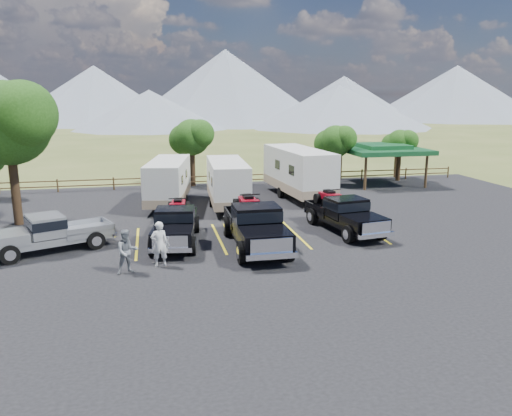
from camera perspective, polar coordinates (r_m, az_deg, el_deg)
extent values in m
plane|color=#485624|center=(21.78, 2.41, -6.16)|extent=(320.00, 320.00, 0.00)
cube|color=black|center=(24.55, 0.68, -3.88)|extent=(44.00, 34.00, 0.04)
cube|color=yellow|center=(24.97, -13.43, -3.90)|extent=(0.12, 5.50, 0.01)
cube|color=yellow|center=(25.15, -4.28, -3.45)|extent=(0.12, 5.50, 0.01)
cube|color=yellow|center=(25.96, 4.52, -2.94)|extent=(0.12, 5.50, 0.01)
cube|color=yellow|center=(27.33, 12.60, -2.40)|extent=(0.12, 5.50, 0.01)
cylinder|color=black|center=(30.26, -25.84, 2.34)|extent=(0.48, 0.48, 4.48)
sphere|color=#1E4411|center=(29.90, -26.48, 8.68)|extent=(4.48, 4.48, 4.48)
sphere|color=#1E4411|center=(28.88, -25.09, 9.67)|extent=(3.52, 3.52, 3.52)
cylinder|color=black|center=(39.96, 8.97, 4.52)|extent=(0.39, 0.39, 2.80)
sphere|color=#1E4411|center=(39.71, 9.08, 7.52)|extent=(2.52, 2.52, 2.52)
sphere|color=#1E4411|center=(39.47, 10.06, 7.85)|extent=(1.98, 1.98, 1.98)
sphere|color=#1E4411|center=(39.92, 8.18, 7.32)|extent=(2.16, 2.16, 2.16)
cylinder|color=black|center=(43.35, 15.95, 4.64)|extent=(0.38, 0.38, 2.52)
sphere|color=#1E4411|center=(43.13, 16.11, 7.13)|extent=(2.24, 2.24, 2.24)
sphere|color=#1E4411|center=(42.99, 16.95, 7.38)|extent=(1.76, 1.76, 1.76)
sphere|color=#1E4411|center=(43.25, 15.35, 6.97)|extent=(1.92, 1.92, 1.92)
cylinder|color=black|center=(39.46, -7.25, 4.68)|extent=(0.41, 0.41, 3.08)
sphere|color=#1E4411|center=(39.20, -7.35, 8.02)|extent=(2.80, 2.80, 2.80)
sphere|color=#1E4411|center=(38.73, -6.41, 8.43)|extent=(2.20, 2.20, 2.20)
sphere|color=#1E4411|center=(39.61, -8.21, 7.75)|extent=(2.40, 2.40, 2.40)
cylinder|color=brown|center=(39.60, -21.73, 2.37)|extent=(0.12, 0.12, 1.00)
cylinder|color=brown|center=(39.11, -15.95, 2.67)|extent=(0.12, 0.12, 1.00)
cylinder|color=brown|center=(39.02, -10.08, 2.94)|extent=(0.12, 0.12, 1.00)
cylinder|color=brown|center=(39.34, -4.24, 3.19)|extent=(0.12, 0.12, 1.00)
cylinder|color=brown|center=(40.06, 1.45, 3.39)|extent=(0.12, 0.12, 1.00)
cylinder|color=brown|center=(41.15, 6.88, 3.56)|extent=(0.12, 0.12, 1.00)
cylinder|color=brown|center=(42.60, 12.00, 3.69)|extent=(0.12, 0.12, 1.00)
cylinder|color=brown|center=(44.36, 16.74, 3.78)|extent=(0.12, 0.12, 1.00)
cylinder|color=brown|center=(46.40, 21.10, 3.84)|extent=(0.12, 0.12, 1.00)
cube|color=brown|center=(39.66, -1.37, 3.22)|extent=(36.00, 0.06, 0.08)
cube|color=brown|center=(39.59, -1.38, 3.79)|extent=(36.00, 0.06, 0.08)
cylinder|color=brown|center=(38.26, 12.39, 3.86)|extent=(0.20, 0.20, 2.60)
cylinder|color=brown|center=(42.82, 9.67, 4.91)|extent=(0.20, 0.20, 2.60)
cylinder|color=brown|center=(40.56, 18.87, 3.97)|extent=(0.20, 0.20, 2.60)
cylinder|color=brown|center=(44.89, 15.64, 4.98)|extent=(0.20, 0.20, 2.60)
cube|color=#175229|center=(41.38, 14.26, 6.45)|extent=(6.20, 6.20, 0.35)
cube|color=#175229|center=(41.35, 14.28, 6.87)|extent=(3.50, 3.50, 0.35)
cone|color=gray|center=(132.57, -17.89, 12.24)|extent=(44.00, 44.00, 14.00)
cone|color=gray|center=(129.38, -3.50, 13.70)|extent=(52.00, 52.00, 18.00)
cone|color=gray|center=(144.10, 9.97, 12.26)|extent=(40.00, 40.00, 12.00)
cone|color=gray|center=(155.34, 21.84, 12.13)|extent=(50.00, 50.00, 15.00)
cone|color=gray|center=(106.98, -12.05, 10.95)|extent=(32.00, 32.00, 8.00)
cone|color=gray|center=(111.45, 9.39, 11.38)|extent=(40.00, 40.00, 9.00)
cube|color=black|center=(24.43, -9.14, -2.62)|extent=(2.48, 5.62, 0.34)
cube|color=black|center=(22.59, -9.57, -2.99)|extent=(2.05, 1.95, 0.48)
cube|color=black|center=(24.15, -9.22, -1.12)|extent=(1.98, 1.72, 0.95)
cube|color=black|center=(24.12, -9.23, -0.79)|extent=(2.02, 1.78, 0.43)
cube|color=black|center=(26.02, -8.84, -1.05)|extent=(2.13, 2.52, 0.52)
cube|color=white|center=(21.67, -9.80, -3.81)|extent=(1.52, 0.29, 0.52)
cube|color=white|center=(21.72, -9.78, -4.77)|extent=(1.87, 0.43, 0.21)
cube|color=white|center=(27.21, -8.62, -1.13)|extent=(1.87, 0.41, 0.21)
cylinder|color=black|center=(22.79, -11.78, -4.32)|extent=(0.40, 0.89, 0.86)
cylinder|color=black|center=(22.61, -7.27, -4.28)|extent=(0.40, 0.89, 0.86)
cylinder|color=black|center=(26.39, -10.71, -1.91)|extent=(0.40, 0.89, 0.86)
cylinder|color=black|center=(26.23, -6.82, -1.86)|extent=(0.40, 0.89, 0.86)
cube|color=maroon|center=(25.88, -8.89, 0.33)|extent=(0.83, 1.32, 0.33)
cube|color=black|center=(25.83, -8.90, 0.84)|extent=(0.48, 0.76, 0.17)
cube|color=maroon|center=(25.35, -8.99, 0.28)|extent=(0.80, 0.44, 0.21)
cylinder|color=black|center=(25.37, -9.00, 1.06)|extent=(0.86, 0.17, 0.06)
cylinder|color=black|center=(25.45, -9.93, -0.36)|extent=(0.32, 0.56, 0.53)
cylinder|color=black|center=(25.38, -8.00, -0.33)|extent=(0.32, 0.56, 0.53)
cylinder|color=black|center=(26.47, -9.70, 0.16)|extent=(0.32, 0.56, 0.53)
cylinder|color=black|center=(26.40, -7.85, 0.19)|extent=(0.32, 0.56, 0.53)
cube|color=black|center=(23.46, -0.03, -2.86)|extent=(2.09, 6.32, 0.40)
cube|color=black|center=(21.35, 1.10, -3.32)|extent=(2.14, 2.01, 0.55)
cube|color=black|center=(23.13, 0.04, -1.05)|extent=(2.09, 1.74, 1.11)
cube|color=black|center=(23.09, 0.04, -0.65)|extent=(2.14, 1.81, 0.50)
cube|color=black|center=(25.27, -0.92, -1.00)|extent=(2.14, 2.67, 0.61)
cube|color=white|center=(20.32, 1.79, -4.34)|extent=(1.77, 0.10, 0.61)
cube|color=white|center=(20.38, 1.82, -5.52)|extent=(2.17, 0.22, 0.24)
cube|color=white|center=(26.63, -1.44, -1.10)|extent=(2.17, 0.20, 0.24)
cylinder|color=black|center=(21.28, -1.61, -5.09)|extent=(0.34, 1.00, 0.99)
cylinder|color=black|center=(21.71, 3.82, -4.75)|extent=(0.34, 1.00, 0.99)
cylinder|color=black|center=(25.42, -3.30, -2.10)|extent=(0.34, 1.00, 0.99)
cylinder|color=black|center=(25.79, 1.28, -1.87)|extent=(0.34, 1.00, 0.99)
cube|color=maroon|center=(25.10, -0.92, 0.66)|extent=(0.79, 1.44, 0.39)
cube|color=black|center=(25.05, -0.93, 1.27)|extent=(0.45, 0.83, 0.20)
cube|color=maroon|center=(24.49, -0.67, 0.61)|extent=(0.89, 0.39, 0.24)
cylinder|color=black|center=(24.52, -0.72, 1.55)|extent=(1.00, 0.07, 0.07)
cylinder|color=black|center=(24.48, -1.81, -0.19)|extent=(0.29, 0.62, 0.62)
cylinder|color=black|center=(24.66, 0.47, -0.09)|extent=(0.29, 0.62, 0.62)
cylinder|color=black|center=(25.65, -2.26, 0.41)|extent=(0.29, 0.62, 0.62)
cylinder|color=black|center=(25.82, -0.08, 0.50)|extent=(0.29, 0.62, 0.62)
cube|color=black|center=(26.59, 10.11, -1.35)|extent=(2.61, 5.80, 0.35)
cube|color=black|center=(24.95, 12.32, -1.53)|extent=(2.12, 2.03, 0.49)
cube|color=black|center=(26.33, 10.30, 0.09)|extent=(2.05, 1.79, 0.98)
cube|color=black|center=(26.29, 10.31, 0.40)|extent=(2.10, 1.85, 0.44)
cube|color=black|center=(28.01, 8.31, 0.02)|extent=(2.21, 2.61, 0.54)
cube|color=white|center=(24.15, 13.59, -2.19)|extent=(1.56, 0.31, 0.54)
cube|color=white|center=(24.20, 13.62, -3.07)|extent=(1.93, 0.46, 0.22)
cube|color=white|center=(29.10, 7.18, -0.13)|extent=(1.93, 0.44, 0.22)
cylinder|color=black|center=(24.56, 10.52, -2.97)|extent=(0.42, 0.92, 0.88)
cylinder|color=black|center=(25.54, 14.08, -2.54)|extent=(0.42, 0.92, 0.88)
cylinder|color=black|center=(27.85, 6.44, -0.95)|extent=(0.42, 0.92, 0.88)
cylinder|color=black|center=(28.71, 9.73, -0.64)|extent=(0.42, 0.92, 0.88)
cube|color=maroon|center=(27.88, 8.35, 1.34)|extent=(0.87, 1.36, 0.34)
cube|color=black|center=(27.83, 8.37, 1.84)|extent=(0.50, 0.79, 0.18)
cube|color=maroon|center=(27.40, 8.90, 1.33)|extent=(0.83, 0.46, 0.22)
cylinder|color=black|center=(27.41, 8.82, 2.07)|extent=(0.88, 0.19, 0.06)
cylinder|color=black|center=(27.24, 8.07, 0.66)|extent=(0.33, 0.58, 0.55)
cylinder|color=black|center=(27.67, 9.68, 0.79)|extent=(0.33, 0.58, 0.55)
cylinder|color=black|center=(28.18, 7.03, 1.10)|extent=(0.33, 0.58, 0.55)
cylinder|color=black|center=(28.59, 8.60, 1.22)|extent=(0.33, 0.58, 0.55)
cube|color=silver|center=(32.61, -9.99, 3.25)|extent=(3.32, 7.04, 2.44)
cube|color=gray|center=(32.78, -9.93, 1.62)|extent=(3.35, 7.08, 0.54)
cube|color=black|center=(31.10, -12.44, 3.14)|extent=(0.16, 0.80, 0.54)
cube|color=black|center=(30.77, -8.42, 3.20)|extent=(0.16, 0.80, 0.54)
cylinder|color=black|center=(33.29, -11.57, 0.93)|extent=(0.33, 0.66, 0.63)
cylinder|color=black|center=(33.00, -8.08, 0.96)|extent=(0.33, 0.66, 0.63)
cube|color=black|center=(28.79, -11.05, -0.63)|extent=(0.39, 1.62, 0.09)
cube|color=silver|center=(31.63, -3.29, 3.15)|extent=(2.53, 6.92, 2.45)
cube|color=gray|center=(31.81, -3.27, 1.46)|extent=(2.56, 6.96, 0.55)
cube|color=black|center=(29.83, -5.08, 3.01)|extent=(0.06, 0.82, 0.55)
cube|color=black|center=(30.05, -0.88, 3.13)|extent=(0.06, 0.82, 0.55)
cylinder|color=black|center=(32.08, -5.13, 0.70)|extent=(0.26, 0.65, 0.64)
cylinder|color=black|center=(32.28, -1.50, 0.82)|extent=(0.26, 0.65, 0.64)
cube|color=black|center=(27.77, -2.40, -0.89)|extent=(0.19, 1.64, 0.09)
cube|color=silver|center=(34.66, 4.86, 4.42)|extent=(3.19, 8.05, 2.83)
cube|color=gray|center=(34.84, 4.83, 2.64)|extent=(3.22, 8.09, 0.63)
cube|color=black|center=(32.35, 4.06, 4.34)|extent=(0.10, 0.94, 0.63)
cube|color=black|center=(33.34, 8.15, 4.50)|extent=(0.10, 0.94, 0.63)
cylinder|color=black|center=(34.82, 2.81, 1.78)|extent=(0.32, 0.75, 0.73)
cylinder|color=black|center=(35.67, 6.39, 1.98)|extent=(0.32, 0.75, 0.73)
cube|color=black|center=(30.53, 8.18, 0.39)|extent=(0.29, 1.89, 0.10)
cube|color=#999CA1|center=(24.74, -22.52, -3.31)|extent=(5.51, 3.63, 0.33)
cube|color=#999CA1|center=(24.37, -26.64, -3.11)|extent=(2.23, 2.29, 0.46)
cube|color=#999CA1|center=(24.56, -22.90, -1.85)|extent=(2.01, 2.16, 0.92)
cube|color=black|center=(24.52, -22.93, -1.54)|extent=(2.07, 2.22, 0.42)
cube|color=#999CA1|center=(25.06, -18.87, -2.21)|extent=(2.74, 2.50, 0.51)
cube|color=white|center=(25.44, -16.42, -2.54)|extent=(0.85, 1.72, 0.20)
cylinder|color=black|center=(25.33, -26.96, -3.77)|extent=(0.87, 0.58, 0.83)
cylinder|color=black|center=(23.67, -26.33, -4.80)|extent=(0.87, 0.58, 0.83)
cylinder|color=black|center=(26.02, -18.99, -2.64)|extent=(0.87, 0.58, 0.83)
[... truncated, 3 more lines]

